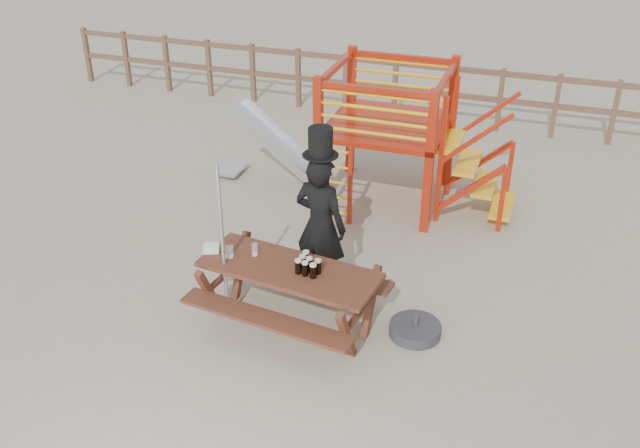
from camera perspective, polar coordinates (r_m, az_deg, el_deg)
The scene contains 10 objects.
ground at distance 8.27m, azimuth -2.65°, elevation -8.55°, with size 60.00×60.00×0.00m, color tan.
back_fence at distance 13.96m, azimuth 8.06°, elevation 10.98°, with size 15.09×0.09×1.20m.
playground_fort at distance 10.68m, azimuth 4.96°, elevation 7.24°, with size 4.71×1.84×2.10m.
picnic_table at distance 8.08m, azimuth -2.45°, elevation -5.24°, with size 2.18×1.63×0.78m.
man_with_hat at distance 8.42m, azimuth 0.04°, elevation 0.14°, with size 0.74×0.56×2.16m.
metal_pole at distance 7.95m, azimuth -7.78°, elevation -1.82°, with size 0.04×0.04×2.00m, color #B2B2B7.
parasol_base at distance 8.24m, azimuth 7.62°, elevation -8.37°, with size 0.59×0.59×0.25m.
paper_bag at distance 8.28m, azimuth -8.69°, elevation -1.93°, with size 0.18×0.14×0.08m, color white.
stout_pints at distance 7.80m, azimuth -1.01°, elevation -3.31°, with size 0.28×0.30×0.17m.
empty_glasses at distance 8.12m, azimuth -6.65°, elevation -2.22°, with size 0.36×0.23×0.15m.
Camera 1 is at (2.50, -6.03, 5.09)m, focal length 40.00 mm.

